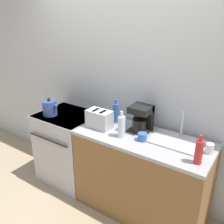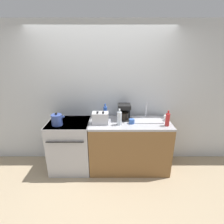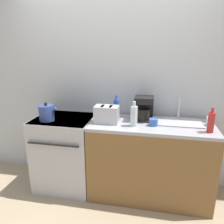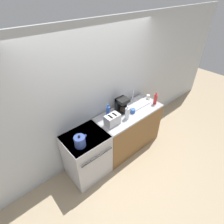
% 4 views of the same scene
% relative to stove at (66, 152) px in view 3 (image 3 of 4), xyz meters
% --- Properties ---
extents(ground_plane, '(12.00, 12.00, 0.00)m').
position_rel_stove_xyz_m(ground_plane, '(0.57, -0.31, -0.48)').
color(ground_plane, tan).
extents(wall_back, '(8.00, 0.05, 2.60)m').
position_rel_stove_xyz_m(wall_back, '(0.57, 0.36, 0.82)').
color(wall_back, silver).
rests_on(wall_back, ground_plane).
extents(stove, '(0.72, 0.65, 0.94)m').
position_rel_stove_xyz_m(stove, '(0.00, 0.00, 0.00)').
color(stove, '#B7B7BC').
rests_on(stove, ground_plane).
extents(counter_block, '(1.41, 0.61, 0.94)m').
position_rel_stove_xyz_m(counter_block, '(1.07, -0.00, -0.01)').
color(counter_block, brown).
rests_on(counter_block, ground_plane).
extents(kettle, '(0.22, 0.18, 0.22)m').
position_rel_stove_xyz_m(kettle, '(-0.16, -0.12, 0.55)').
color(kettle, '#33478C').
rests_on(kettle, stove).
extents(toaster, '(0.27, 0.17, 0.20)m').
position_rel_stove_xyz_m(toaster, '(0.56, -0.06, 0.56)').
color(toaster, '#BCBCC1').
rests_on(toaster, counter_block).
extents(coffee_maker, '(0.22, 0.21, 0.28)m').
position_rel_stove_xyz_m(coffee_maker, '(0.97, 0.13, 0.60)').
color(coffee_maker, black).
rests_on(coffee_maker, counter_block).
extents(sink_tray, '(0.51, 0.34, 0.28)m').
position_rel_stove_xyz_m(sink_tray, '(1.38, 0.10, 0.47)').
color(sink_tray, '#B7B7BC').
rests_on(sink_tray, counter_block).
extents(bottle_blue, '(0.07, 0.07, 0.28)m').
position_rel_stove_xyz_m(bottle_blue, '(0.64, 0.15, 0.58)').
color(bottle_blue, '#2D56B7').
rests_on(bottle_blue, counter_block).
extents(bottle_red, '(0.07, 0.07, 0.26)m').
position_rel_stove_xyz_m(bottle_red, '(1.66, -0.15, 0.57)').
color(bottle_red, '#B72828').
rests_on(bottle_red, counter_block).
extents(bottle_clear, '(0.08, 0.08, 0.28)m').
position_rel_stove_xyz_m(bottle_clear, '(0.88, -0.11, 0.57)').
color(bottle_clear, silver).
rests_on(bottle_clear, counter_block).
extents(cup_white, '(0.07, 0.07, 0.10)m').
position_rel_stove_xyz_m(cup_white, '(1.70, 0.06, 0.51)').
color(cup_white, white).
rests_on(cup_white, counter_block).
extents(cup_blue, '(0.10, 0.10, 0.08)m').
position_rel_stove_xyz_m(cup_blue, '(1.09, -0.06, 0.50)').
color(cup_blue, '#3860B2').
rests_on(cup_blue, counter_block).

